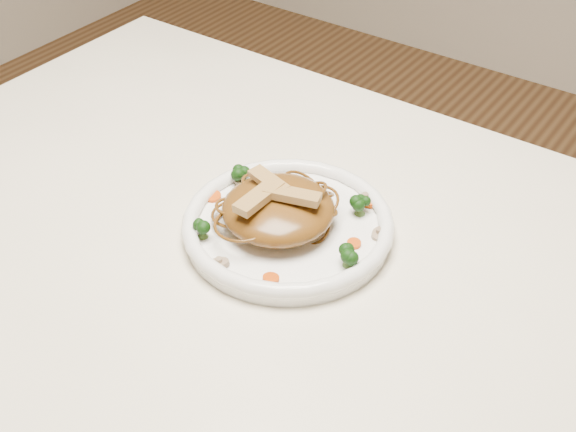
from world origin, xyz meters
The scene contains 19 objects.
table centered at (0.00, 0.00, 0.65)m, with size 1.20×0.80×0.75m.
plate centered at (0.02, 0.02, 0.76)m, with size 0.26×0.26×0.02m, color white.
noodle_mound centered at (0.01, 0.01, 0.79)m, with size 0.14×0.14×0.05m, color brown.
chicken_a centered at (0.03, 0.02, 0.82)m, with size 0.07×0.02×0.01m, color tan.
chicken_b centered at (-0.01, 0.02, 0.82)m, with size 0.06×0.02×0.01m, color tan.
chicken_c centered at (0.00, -0.01, 0.82)m, with size 0.07×0.02×0.01m, color tan.
broccoli_0 centered at (0.08, 0.09, 0.78)m, with size 0.03×0.03×0.03m, color #11330A, non-canonical shape.
broccoli_1 centered at (-0.09, 0.06, 0.78)m, with size 0.03×0.03×0.03m, color #11330A, non-canonical shape.
broccoli_2 centered at (-0.06, -0.06, 0.78)m, with size 0.02×0.02×0.03m, color #11330A, non-canonical shape.
broccoli_3 centered at (0.12, 0.00, 0.78)m, with size 0.03×0.03×0.03m, color #11330A, non-canonical shape.
carrot_0 centered at (0.08, 0.12, 0.77)m, with size 0.02×0.02×0.01m, color #E85708.
carrot_1 centered at (-0.10, 0.01, 0.77)m, with size 0.02×0.02×0.01m, color #E85708.
carrot_2 centered at (0.10, 0.03, 0.77)m, with size 0.02×0.02×0.01m, color #E85708.
carrot_3 centered at (-0.01, 0.11, 0.77)m, with size 0.02×0.02×0.01m, color #E85708.
carrot_4 centered at (0.06, -0.07, 0.77)m, with size 0.02×0.02×0.01m, color #E85708.
mushroom_0 centered at (-0.01, -0.09, 0.77)m, with size 0.02×0.02×0.01m, color gray.
mushroom_1 centered at (0.12, 0.07, 0.77)m, with size 0.02×0.02×0.01m, color gray.
mushroom_2 centered at (-0.09, 0.06, 0.77)m, with size 0.02×0.02×0.01m, color gray.
mushroom_3 centered at (0.07, 0.12, 0.77)m, with size 0.03×0.03×0.01m, color gray.
Camera 1 is at (0.43, -0.57, 1.36)m, focal length 46.59 mm.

